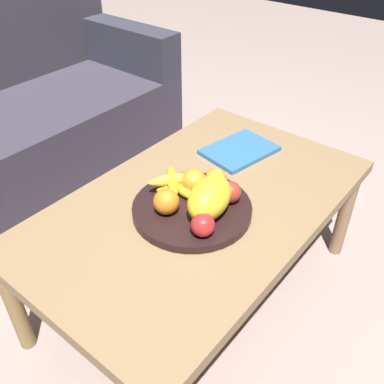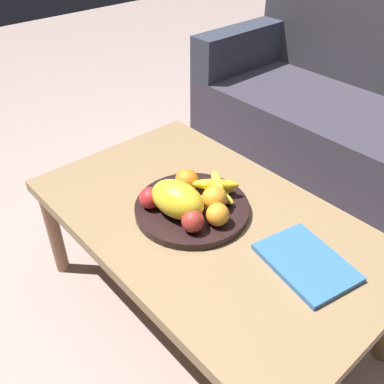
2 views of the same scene
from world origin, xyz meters
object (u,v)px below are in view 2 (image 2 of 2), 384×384
fruit_bowl (192,208)px  apple_left (150,198)px  orange_right (218,215)px  magazine (306,263)px  melon_large_front (177,199)px  banana_bunch (215,190)px  orange_front (214,198)px  apple_front (193,221)px  coffee_table (208,229)px  couch (372,128)px  orange_left (187,181)px

fruit_bowl → apple_left: apple_left is taller
orange_right → magazine: (0.26, 0.08, -0.05)m
melon_large_front → banana_bunch: size_ratio=1.11×
orange_front → apple_front: 0.12m
fruit_bowl → orange_right: 0.12m
coffee_table → banana_bunch: size_ratio=7.07×
apple_front → orange_right: bearing=69.9°
melon_large_front → banana_bunch: melon_large_front is taller
coffee_table → couch: size_ratio=0.66×
orange_front → apple_left: bearing=-133.6°
fruit_bowl → orange_left: bearing=150.7°
melon_large_front → coffee_table: bearing=55.1°
coffee_table → magazine: bearing=11.6°
orange_front → orange_right: orange_front is taller
orange_right → coffee_table: bearing=161.6°
orange_front → fruit_bowl: bearing=-144.1°
orange_front → magazine: 0.32m
orange_front → orange_left: size_ratio=1.03×
melon_large_front → fruit_bowl: bearing=93.9°
melon_large_front → couch: bearing=90.8°
banana_bunch → magazine: 0.36m
couch → melon_large_front: (0.02, -1.21, 0.20)m
orange_front → magazine: bearing=7.4°
coffee_table → apple_left: 0.21m
melon_large_front → orange_left: size_ratio=2.32×
apple_front → apple_left: (-0.17, -0.03, 0.00)m
orange_right → fruit_bowl: bearing=178.9°
orange_left → apple_left: size_ratio=1.14×
apple_front → magazine: apple_front is taller
couch → orange_left: 1.13m
magazine → coffee_table: bearing=-157.5°
fruit_bowl → apple_front: apple_front is taller
melon_large_front → orange_left: melon_large_front is taller
coffee_table → apple_front: 0.14m
coffee_table → orange_right: size_ratio=16.33×
orange_front → banana_bunch: bearing=131.8°
orange_front → orange_left: (-0.12, -0.00, -0.00)m
fruit_bowl → orange_front: 0.09m
apple_front → apple_left: 0.17m
couch → orange_right: (0.13, -1.15, 0.18)m
coffee_table → fruit_bowl: fruit_bowl is taller
melon_large_front → apple_front: bearing=-9.3°
couch → apple_left: couch is taller
couch → magazine: size_ratio=6.80×
coffee_table → magazine: size_ratio=4.47×
magazine → couch: bearing=120.8°
orange_left → apple_left: (-0.01, -0.14, -0.00)m
coffee_table → banana_bunch: bearing=120.9°
orange_front → apple_left: (-0.13, -0.14, -0.01)m
melon_large_front → magazine: melon_large_front is taller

